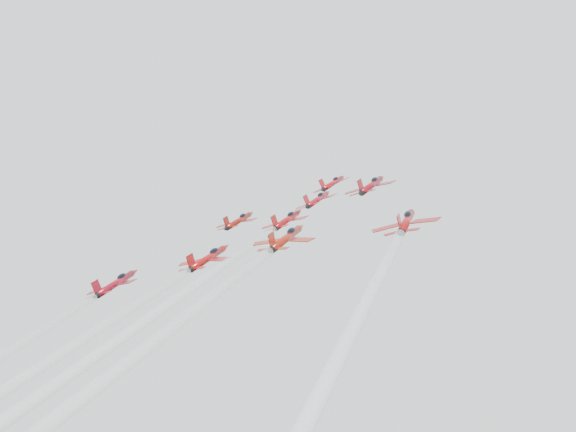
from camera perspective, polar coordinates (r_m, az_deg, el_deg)
The scene contains 7 objects.
jet_lead at distance 144.11m, azimuth 4.02°, elevation 2.96°, with size 9.61×11.65×9.39m.
jet_row2_left at distance 134.92m, azimuth -4.37°, elevation -0.38°, with size 9.65×11.69×9.42m.
jet_row2_center at distance 127.27m, azimuth 2.67°, elevation 1.52°, with size 9.31×11.28×9.09m.
jet_row2_right at distance 123.37m, azimuth 7.45°, elevation 2.77°, with size 10.42×12.62×10.17m.
jet_center at distance 78.20m, azimuth -13.61°, elevation -9.75°, with size 9.41×80.81×65.18m.
jet_rear_right at distance 60.97m, azimuth -19.56°, elevation -16.11°, with size 10.14×87.06×70.22m.
jet_rear_farright at distance 45.94m, azimuth -2.54°, elevation -16.13°, with size 9.04×77.65×62.63m.
Camera 1 is at (53.28, -89.18, 87.48)m, focal length 40.00 mm.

